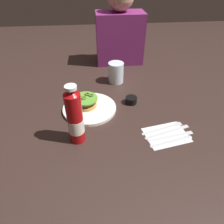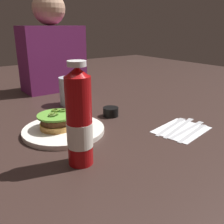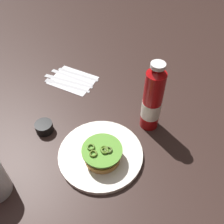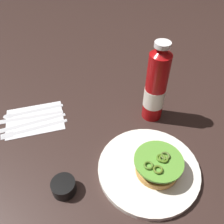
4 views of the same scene
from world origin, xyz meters
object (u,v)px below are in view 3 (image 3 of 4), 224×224
at_px(napkin, 73,80).
at_px(steak_knife, 69,76).
at_px(ketchup_bottle, 152,101).
at_px(fork_utensil, 63,84).
at_px(butter_knife, 65,80).
at_px(dinner_plate, 101,154).
at_px(spoon_utensil, 72,72).
at_px(burger_sandwich, 102,154).
at_px(condiment_cup, 44,127).

bearing_deg(napkin, steak_knife, -17.40).
relative_size(ketchup_bottle, fork_utensil, 1.30).
bearing_deg(butter_knife, fork_utensil, 117.11).
bearing_deg(dinner_plate, spoon_utensil, -34.42).
relative_size(ketchup_bottle, butter_knife, 1.20).
bearing_deg(spoon_utensil, dinner_plate, 145.58).
distance_m(steak_knife, fork_utensil, 0.06).
bearing_deg(steak_knife, napkin, 162.60).
distance_m(butter_knife, fork_utensil, 0.03).
bearing_deg(steak_knife, spoon_utensil, -71.63).
relative_size(burger_sandwich, condiment_cup, 2.04).
bearing_deg(dinner_plate, ketchup_bottle, -104.04).
relative_size(napkin, butter_knife, 0.83).
bearing_deg(spoon_utensil, ketchup_bottle, 173.74).
bearing_deg(dinner_plate, burger_sandwich, 144.08).
bearing_deg(butter_knife, napkin, -138.94).
relative_size(steak_knife, fork_utensil, 1.05).
relative_size(burger_sandwich, ketchup_bottle, 0.47).
xyz_separation_m(ketchup_bottle, spoon_utensil, (0.40, -0.04, -0.11)).
relative_size(spoon_utensil, fork_utensil, 0.97).
bearing_deg(spoon_utensil, fork_utensil, 107.80).
relative_size(butter_knife, fork_utensil, 1.08).
bearing_deg(napkin, ketchup_bottle, 178.12).
distance_m(ketchup_bottle, napkin, 0.38).
xyz_separation_m(dinner_plate, ketchup_bottle, (-0.05, -0.20, 0.10)).
distance_m(spoon_utensil, butter_knife, 0.05).
distance_m(condiment_cup, steak_knife, 0.29).
relative_size(spoon_utensil, steak_knife, 0.92).
relative_size(dinner_plate, butter_knife, 1.22).
height_order(steak_knife, fork_utensil, same).
xyz_separation_m(burger_sandwich, ketchup_bottle, (-0.03, -0.21, 0.07)).
bearing_deg(butter_knife, condiment_cup, 119.91).
distance_m(napkin, spoon_utensil, 0.05).
height_order(burger_sandwich, steak_knife, burger_sandwich).
bearing_deg(fork_utensil, burger_sandwich, 152.72).
height_order(butter_knife, fork_utensil, same).
bearing_deg(ketchup_bottle, fork_utensil, 4.80).
bearing_deg(dinner_plate, napkin, -33.47).
bearing_deg(spoon_utensil, steak_knife, 108.37).
bearing_deg(spoon_utensil, condiment_cup, 117.08).
bearing_deg(steak_knife, condiment_cup, 117.82).
bearing_deg(condiment_cup, burger_sandwich, -173.96).
bearing_deg(burger_sandwich, fork_utensil, -27.28).
xyz_separation_m(burger_sandwich, napkin, (0.33, -0.22, -0.04)).
bearing_deg(burger_sandwich, napkin, -33.60).
distance_m(dinner_plate, condiment_cup, 0.21).
height_order(dinner_plate, ketchup_bottle, ketchup_bottle).
distance_m(dinner_plate, fork_utensil, 0.37).
height_order(burger_sandwich, condiment_cup, burger_sandwich).
height_order(ketchup_bottle, fork_utensil, ketchup_bottle).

